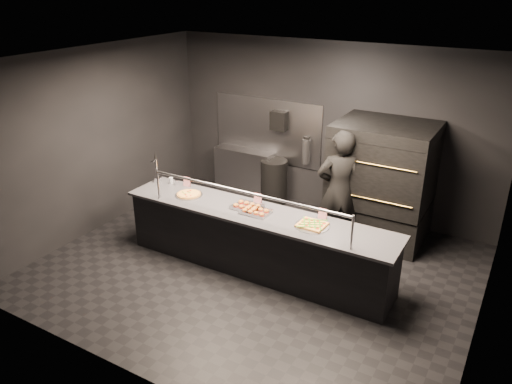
# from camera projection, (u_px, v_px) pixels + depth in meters

# --- Properties ---
(room) EXTENTS (6.04, 6.00, 3.00)m
(room) POSITION_uv_depth(u_px,v_px,m) (257.00, 173.00, 6.81)
(room) COLOR black
(room) RESTS_ON ground
(service_counter) EXTENTS (4.10, 0.78, 1.37)m
(service_counter) POSITION_uv_depth(u_px,v_px,m) (256.00, 241.00, 7.17)
(service_counter) COLOR black
(service_counter) RESTS_ON ground
(pizza_oven) EXTENTS (1.50, 1.23, 1.91)m
(pizza_oven) POSITION_uv_depth(u_px,v_px,m) (381.00, 181.00, 7.92)
(pizza_oven) COLOR black
(pizza_oven) RESTS_ON ground
(prep_shelf) EXTENTS (1.20, 0.35, 0.90)m
(prep_shelf) POSITION_uv_depth(u_px,v_px,m) (245.00, 171.00, 9.75)
(prep_shelf) COLOR #99999E
(prep_shelf) RESTS_ON ground
(towel_dispenser) EXTENTS (0.30, 0.20, 0.35)m
(towel_dispenser) POSITION_uv_depth(u_px,v_px,m) (279.00, 121.00, 9.05)
(towel_dispenser) COLOR black
(towel_dispenser) RESTS_ON room
(fire_extinguisher) EXTENTS (0.14, 0.14, 0.51)m
(fire_extinguisher) POSITION_uv_depth(u_px,v_px,m) (306.00, 151.00, 9.00)
(fire_extinguisher) COLOR #B2B2B7
(fire_extinguisher) RESTS_ON room
(beer_tap) EXTENTS (0.13, 0.19, 0.52)m
(beer_tap) POSITION_uv_depth(u_px,v_px,m) (157.00, 173.00, 7.97)
(beer_tap) COLOR silver
(beer_tap) RESTS_ON service_counter
(round_pizza) EXTENTS (0.42, 0.42, 0.03)m
(round_pizza) POSITION_uv_depth(u_px,v_px,m) (189.00, 194.00, 7.52)
(round_pizza) COLOR silver
(round_pizza) RESTS_ON service_counter
(slider_tray_a) EXTENTS (0.49, 0.42, 0.07)m
(slider_tray_a) POSITION_uv_depth(u_px,v_px,m) (247.00, 206.00, 7.11)
(slider_tray_a) COLOR silver
(slider_tray_a) RESTS_ON service_counter
(slider_tray_b) EXTENTS (0.41, 0.31, 0.06)m
(slider_tray_b) POSITION_uv_depth(u_px,v_px,m) (256.00, 211.00, 6.96)
(slider_tray_b) COLOR silver
(slider_tray_b) RESTS_ON service_counter
(square_pizza) EXTENTS (0.46, 0.46, 0.05)m
(square_pizza) POSITION_uv_depth(u_px,v_px,m) (312.00, 225.00, 6.59)
(square_pizza) COLOR silver
(square_pizza) RESTS_ON service_counter
(condiment_jar) EXTENTS (0.16, 0.06, 0.10)m
(condiment_jar) POSITION_uv_depth(u_px,v_px,m) (173.00, 181.00, 7.92)
(condiment_jar) COLOR silver
(condiment_jar) RESTS_ON service_counter
(tent_cards) EXTENTS (2.42, 0.04, 0.15)m
(tent_cards) POSITION_uv_depth(u_px,v_px,m) (252.00, 197.00, 7.28)
(tent_cards) COLOR white
(tent_cards) RESTS_ON service_counter
(trash_bin) EXTENTS (0.50, 0.50, 0.83)m
(trash_bin) POSITION_uv_depth(u_px,v_px,m) (274.00, 182.00, 9.36)
(trash_bin) COLOR black
(trash_bin) RESTS_ON ground
(worker) EXTENTS (0.83, 0.77, 1.91)m
(worker) POSITION_uv_depth(u_px,v_px,m) (339.00, 191.00, 7.60)
(worker) COLOR black
(worker) RESTS_ON ground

